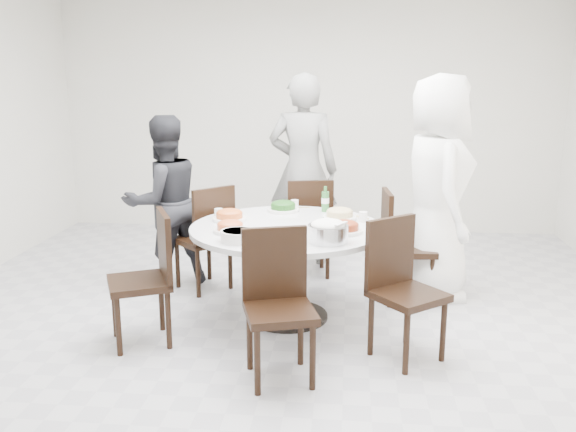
# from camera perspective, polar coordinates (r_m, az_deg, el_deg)

# --- Properties ---
(floor) EXTENTS (6.00, 6.00, 0.01)m
(floor) POSITION_cam_1_polar(r_m,az_deg,el_deg) (4.83, -0.73, -9.95)
(floor) COLOR #BCBBC0
(floor) RESTS_ON ground
(wall_back) EXTENTS (6.00, 0.01, 2.80)m
(wall_back) POSITION_cam_1_polar(r_m,az_deg,el_deg) (7.44, 1.88, 9.35)
(wall_back) COLOR silver
(wall_back) RESTS_ON ground
(wall_front) EXTENTS (6.00, 0.01, 2.80)m
(wall_front) POSITION_cam_1_polar(r_m,az_deg,el_deg) (1.58, -13.31, -5.46)
(wall_front) COLOR silver
(wall_front) RESTS_ON ground
(dining_table) EXTENTS (1.50, 1.50, 0.75)m
(dining_table) POSITION_cam_1_polar(r_m,az_deg,el_deg) (4.79, -0.06, -5.33)
(dining_table) COLOR silver
(dining_table) RESTS_ON floor
(chair_ne) EXTENTS (0.46, 0.46, 0.95)m
(chair_ne) POSITION_cam_1_polar(r_m,az_deg,el_deg) (5.23, 11.20, -2.83)
(chair_ne) COLOR black
(chair_ne) RESTS_ON floor
(chair_n) EXTENTS (0.50, 0.50, 0.95)m
(chair_n) POSITION_cam_1_polar(r_m,az_deg,el_deg) (5.81, 1.84, -0.98)
(chair_n) COLOR black
(chair_n) RESTS_ON floor
(chair_nw) EXTENTS (0.59, 0.59, 0.95)m
(chair_nw) POSITION_cam_1_polar(r_m,az_deg,el_deg) (5.48, -7.97, -1.98)
(chair_nw) COLOR black
(chair_nw) RESTS_ON floor
(chair_sw) EXTENTS (0.56, 0.56, 0.95)m
(chair_sw) POSITION_cam_1_polar(r_m,az_deg,el_deg) (4.46, -13.77, -5.81)
(chair_sw) COLOR black
(chair_sw) RESTS_ON floor
(chair_s) EXTENTS (0.52, 0.52, 0.95)m
(chair_s) POSITION_cam_1_polar(r_m,az_deg,el_deg) (3.82, -0.76, -8.66)
(chair_s) COLOR black
(chair_s) RESTS_ON floor
(chair_se) EXTENTS (0.59, 0.59, 0.95)m
(chair_se) POSITION_cam_1_polar(r_m,az_deg,el_deg) (4.17, 11.20, -6.99)
(chair_se) COLOR black
(chair_se) RESTS_ON floor
(diner_right) EXTENTS (0.71, 1.00, 1.90)m
(diner_right) POSITION_cam_1_polar(r_m,az_deg,el_deg) (5.30, 13.78, 2.53)
(diner_right) COLOR white
(diner_right) RESTS_ON floor
(diner_middle) EXTENTS (0.73, 0.52, 1.91)m
(diner_middle) POSITION_cam_1_polar(r_m,az_deg,el_deg) (6.13, 1.42, 4.35)
(diner_middle) COLOR black
(diner_middle) RESTS_ON floor
(diner_left) EXTENTS (0.95, 0.93, 1.55)m
(diner_left) POSITION_cam_1_polar(r_m,az_deg,el_deg) (5.58, -11.54, 1.29)
(diner_left) COLOR black
(diner_left) RESTS_ON floor
(dish_greens) EXTENTS (0.27, 0.27, 0.07)m
(dish_greens) POSITION_cam_1_polar(r_m,az_deg,el_deg) (5.18, -0.47, 0.80)
(dish_greens) COLOR white
(dish_greens) RESTS_ON dining_table
(dish_pale) EXTENTS (0.27, 0.27, 0.07)m
(dish_pale) POSITION_cam_1_polar(r_m,az_deg,el_deg) (4.93, 4.85, 0.12)
(dish_pale) COLOR white
(dish_pale) RESTS_ON dining_table
(dish_orange) EXTENTS (0.27, 0.27, 0.07)m
(dish_orange) POSITION_cam_1_polar(r_m,az_deg,el_deg) (4.88, -5.50, -0.02)
(dish_orange) COLOR white
(dish_orange) RESTS_ON dining_table
(dish_redbrown) EXTENTS (0.26, 0.26, 0.07)m
(dish_redbrown) POSITION_cam_1_polar(r_m,az_deg,el_deg) (4.51, 5.33, -1.17)
(dish_redbrown) COLOR white
(dish_redbrown) RESTS_ON dining_table
(dish_tofu) EXTENTS (0.25, 0.25, 0.06)m
(dish_tofu) POSITION_cam_1_polar(r_m,az_deg,el_deg) (4.52, -5.44, -1.15)
(dish_tofu) COLOR white
(dish_tofu) RESTS_ON dining_table
(rice_bowl) EXTENTS (0.28, 0.28, 0.12)m
(rice_bowl) POSITION_cam_1_polar(r_m,az_deg,el_deg) (4.25, 3.75, -1.65)
(rice_bowl) COLOR silver
(rice_bowl) RESTS_ON dining_table
(soup_bowl) EXTENTS (0.25, 0.25, 0.08)m
(soup_bowl) POSITION_cam_1_polar(r_m,az_deg,el_deg) (4.28, -4.67, -1.87)
(soup_bowl) COLOR white
(soup_bowl) RESTS_ON dining_table
(beverage_bottle) EXTENTS (0.06, 0.06, 0.22)m
(beverage_bottle) POSITION_cam_1_polar(r_m,az_deg,el_deg) (5.18, 3.51, 1.61)
(beverage_bottle) COLOR #2B6C2F
(beverage_bottle) RESTS_ON dining_table
(tea_cups) EXTENTS (0.07, 0.07, 0.08)m
(tea_cups) POSITION_cam_1_polar(r_m,az_deg,el_deg) (5.29, 0.86, 1.12)
(tea_cups) COLOR white
(tea_cups) RESTS_ON dining_table
(chopsticks) EXTENTS (0.24, 0.04, 0.01)m
(chopsticks) POSITION_cam_1_polar(r_m,az_deg,el_deg) (5.33, 1.00, 0.83)
(chopsticks) COLOR tan
(chopsticks) RESTS_ON dining_table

